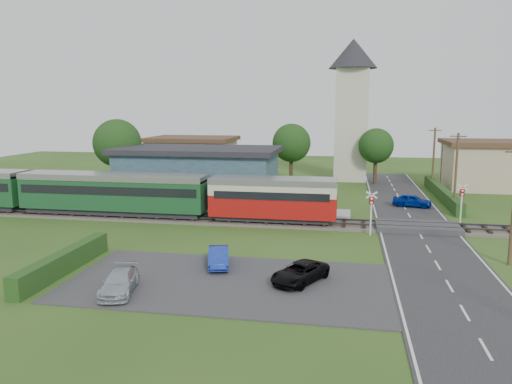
% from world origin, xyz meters
% --- Properties ---
extents(ground, '(120.00, 120.00, 0.00)m').
position_xyz_m(ground, '(0.00, 0.00, 0.00)').
color(ground, '#2D4C19').
extents(railway_track, '(76.00, 3.20, 0.49)m').
position_xyz_m(railway_track, '(0.00, 2.00, 0.11)').
color(railway_track, '#4C443D').
rests_on(railway_track, ground).
extents(road, '(6.00, 70.00, 0.05)m').
position_xyz_m(road, '(10.00, 0.00, 0.03)').
color(road, '#28282B').
rests_on(road, ground).
extents(car_park, '(17.00, 9.00, 0.08)m').
position_xyz_m(car_park, '(-1.50, -12.00, 0.04)').
color(car_park, '#333335').
rests_on(car_park, ground).
extents(crossing_deck, '(6.20, 3.40, 0.45)m').
position_xyz_m(crossing_deck, '(10.00, 2.00, 0.23)').
color(crossing_deck, '#333335').
rests_on(crossing_deck, ground).
extents(platform, '(30.00, 3.00, 0.45)m').
position_xyz_m(platform, '(-10.00, 5.20, 0.23)').
color(platform, gray).
rests_on(platform, ground).
extents(equipment_hut, '(2.30, 2.30, 2.55)m').
position_xyz_m(equipment_hut, '(-18.00, 5.20, 1.75)').
color(equipment_hut, beige).
rests_on(equipment_hut, platform).
extents(station_building, '(16.00, 9.00, 5.30)m').
position_xyz_m(station_building, '(-10.00, 10.99, 2.69)').
color(station_building, '#2D4751').
rests_on(station_building, ground).
extents(train, '(43.20, 2.90, 3.40)m').
position_xyz_m(train, '(-17.89, 2.00, 2.18)').
color(train, '#232328').
rests_on(train, ground).
extents(church_tower, '(6.00, 6.00, 17.60)m').
position_xyz_m(church_tower, '(5.00, 28.00, 10.23)').
color(church_tower, beige).
rests_on(church_tower, ground).
extents(house_west, '(10.80, 8.80, 5.50)m').
position_xyz_m(house_west, '(-15.00, 25.00, 2.79)').
color(house_west, tan).
rests_on(house_west, ground).
extents(house_east, '(8.80, 8.80, 5.50)m').
position_xyz_m(house_east, '(20.00, 24.00, 2.80)').
color(house_east, tan).
rests_on(house_east, ground).
extents(hedge_carpark, '(0.80, 9.00, 1.20)m').
position_xyz_m(hedge_carpark, '(-11.00, -12.00, 0.60)').
color(hedge_carpark, '#193814').
rests_on(hedge_carpark, ground).
extents(hedge_roadside, '(0.80, 18.00, 1.20)m').
position_xyz_m(hedge_roadside, '(14.20, 16.00, 0.60)').
color(hedge_roadside, '#193814').
rests_on(hedge_roadside, ground).
extents(hedge_station, '(22.00, 0.80, 1.30)m').
position_xyz_m(hedge_station, '(-10.00, 15.50, 0.65)').
color(hedge_station, '#193814').
rests_on(hedge_station, ground).
extents(tree_a, '(5.20, 5.20, 8.00)m').
position_xyz_m(tree_a, '(-20.00, 14.00, 5.38)').
color(tree_a, '#332316').
rests_on(tree_a, ground).
extents(tree_b, '(4.60, 4.60, 7.34)m').
position_xyz_m(tree_b, '(-2.00, 23.00, 5.02)').
color(tree_b, '#332316').
rests_on(tree_b, ground).
extents(tree_c, '(4.20, 4.20, 6.78)m').
position_xyz_m(tree_c, '(8.00, 25.00, 4.65)').
color(tree_c, '#332316').
rests_on(tree_c, ground).
extents(utility_pole_c, '(1.40, 0.22, 7.00)m').
position_xyz_m(utility_pole_c, '(14.20, 10.00, 3.63)').
color(utility_pole_c, '#473321').
rests_on(utility_pole_c, ground).
extents(utility_pole_d, '(1.40, 0.22, 7.00)m').
position_xyz_m(utility_pole_d, '(14.20, 22.00, 3.63)').
color(utility_pole_d, '#473321').
rests_on(utility_pole_d, ground).
extents(crossing_signal_near, '(0.84, 0.28, 3.28)m').
position_xyz_m(crossing_signal_near, '(6.40, -0.41, 2.14)').
color(crossing_signal_near, silver).
rests_on(crossing_signal_near, ground).
extents(crossing_signal_far, '(0.84, 0.28, 3.28)m').
position_xyz_m(crossing_signal_far, '(13.60, 4.39, 2.14)').
color(crossing_signal_far, silver).
rests_on(crossing_signal_far, ground).
extents(streetlamp_west, '(0.30, 0.30, 5.15)m').
position_xyz_m(streetlamp_west, '(-22.00, 20.00, 3.04)').
color(streetlamp_west, '#3F3F47').
rests_on(streetlamp_west, ground).
extents(streetlamp_east, '(0.30, 0.30, 5.15)m').
position_xyz_m(streetlamp_east, '(16.00, 27.00, 3.04)').
color(streetlamp_east, '#3F3F47').
rests_on(streetlamp_east, ground).
extents(car_on_road, '(3.75, 2.17, 1.20)m').
position_xyz_m(car_on_road, '(10.69, 10.94, 0.65)').
color(car_on_road, navy).
rests_on(car_on_road, road).
extents(car_park_blue, '(1.93, 3.48, 1.09)m').
position_xyz_m(car_park_blue, '(-2.64, -9.50, 0.62)').
color(car_park_blue, '#1C36A7').
rests_on(car_park_blue, car_park).
extents(car_park_silver, '(2.31, 3.98, 1.08)m').
position_xyz_m(car_park_silver, '(-6.43, -14.50, 0.62)').
color(car_park_silver, '#A2ADB7').
rests_on(car_park_silver, car_park).
extents(car_park_dark, '(3.28, 4.13, 1.04)m').
position_xyz_m(car_park_dark, '(2.28, -11.38, 0.60)').
color(car_park_dark, black).
rests_on(car_park_dark, car_park).
extents(pedestrian_near, '(0.82, 0.65, 1.96)m').
position_xyz_m(pedestrian_near, '(-4.95, 5.22, 1.43)').
color(pedestrian_near, gray).
rests_on(pedestrian_near, platform).
extents(pedestrian_far, '(0.95, 1.06, 1.79)m').
position_xyz_m(pedestrian_far, '(-17.21, 5.15, 1.34)').
color(pedestrian_far, gray).
rests_on(pedestrian_far, platform).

